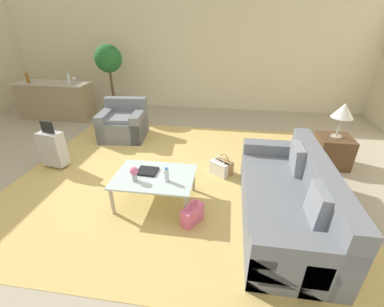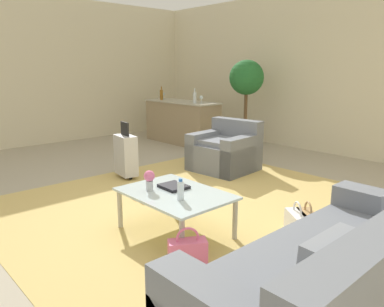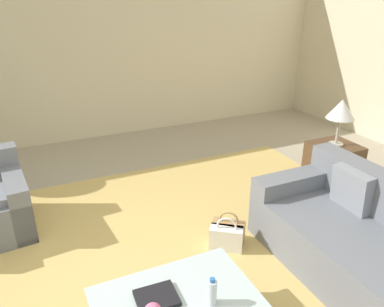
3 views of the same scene
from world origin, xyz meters
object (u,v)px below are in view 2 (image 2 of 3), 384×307
Objects in this scene: couch at (345,285)px; coffee_table at (175,197)px; wine_glass_leftmost at (163,95)px; potted_ficus at (246,85)px; water_bottle at (181,190)px; handbag_tan at (307,223)px; flower_vase at (149,179)px; armchair at (226,152)px; handbag_white at (296,223)px; coffee_table_book at (174,186)px; suitcase_silver at (126,155)px; wine_bottle_amber at (162,95)px; wine_bottle_clear at (195,97)px; wine_glass_left_of_centre at (201,98)px; handbag_pink at (188,253)px; bar_console at (182,121)px.

coffee_table is at bearing 176.81° from couch.
potted_ficus is at bearing 17.36° from wine_glass_leftmost.
water_bottle is 1.32m from handbag_tan.
flower_vase is 0.57× the size of handbag_tan.
armchair is 2.78× the size of handbag_white.
coffee_table_book is 0.32× the size of suitcase_silver.
armchair is 4.88× the size of water_bottle.
wine_bottle_amber is at bearing 140.78° from flower_vase.
wine_bottle_amber reaches higher than flower_vase.
potted_ficus is (1.94, 0.61, 0.27)m from wine_glass_leftmost.
handbag_tan is (1.14, 1.08, -0.43)m from flower_vase.
wine_bottle_clear reaches higher than flower_vase.
wine_glass_left_of_centre reaches higher than armchair.
armchair is at bearing 126.84° from handbag_pink.
armchair reaches higher than flower_vase.
couch is 6.19m from bar_console.
wine_glass_left_of_centre is 0.51× the size of wine_bottle_amber.
wine_glass_left_of_centre is at bearing 135.04° from handbag_pink.
wine_glass_leftmost and wine_glass_left_of_centre have the same top height.
wine_bottle_amber is (-0.55, -0.12, 0.56)m from bar_console.
coffee_table is at bearing -58.89° from armchair.
coffee_table is 0.16m from coffee_table_book.
bar_console is 0.84m from wine_glass_leftmost.
flower_vase is at bearing 165.98° from handbag_pink.
wine_glass_left_of_centre is 4.94m from handbag_pink.
handbag_pink and handbag_tan have the same top height.
handbag_white is at bearing -31.41° from armchair.
handbag_tan is (-0.87, 1.03, -0.17)m from couch.
wine_glass_leftmost is 5.91m from handbag_pink.
couch is 1.36m from handbag_tan.
wine_bottle_amber is at bearing 144.10° from water_bottle.
bar_console is 4.91m from handbag_white.
handbag_white is at bearing -31.08° from wine_glass_left_of_centre.
handbag_pink is at bearing -33.47° from water_bottle.
armchair reaches higher than handbag_white.
handbag_white is (0.97, 0.77, -0.32)m from coffee_table_book.
flower_vase is at bearing -110.93° from coffee_table_book.
wine_bottle_clear is at bearing 147.02° from couch.
armchair is 3.14m from handbag_pink.
handbag_white is (2.16, -1.32, -0.16)m from armchair.
coffee_table_book is 4.11m from wine_glass_left_of_centre.
wine_glass_left_of_centre is (-2.74, 3.01, 0.58)m from coffee_table_book.
suitcase_silver is at bearing -70.10° from wine_glass_left_of_centre.
wine_glass_leftmost is at bearing 145.68° from coffee_table_book.
wine_glass_left_of_centre is 0.43× the size of handbag_white.
flower_vase is at bearing -137.15° from handbag_white.
bar_console is 0.80m from wine_bottle_amber.
handbag_white is (-0.94, 0.95, -0.17)m from couch.
couch is at bearing -49.66° from handbag_tan.
handbag_tan is (3.79, -2.16, -0.90)m from wine_glass_left_of_centre.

